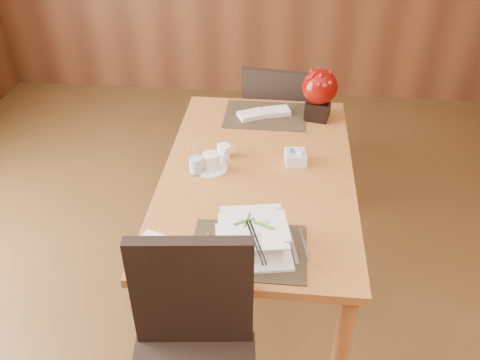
# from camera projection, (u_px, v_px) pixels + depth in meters

# --- Properties ---
(dining_table) EXTENTS (0.90, 1.50, 0.75)m
(dining_table) POSITION_uv_depth(u_px,v_px,m) (258.00, 187.00, 2.47)
(dining_table) COLOR #B97133
(dining_table) RESTS_ON ground
(placemat_near) EXTENTS (0.45, 0.33, 0.01)m
(placemat_near) POSITION_uv_depth(u_px,v_px,m) (248.00, 250.00, 1.97)
(placemat_near) COLOR black
(placemat_near) RESTS_ON dining_table
(placemat_far) EXTENTS (0.45, 0.33, 0.01)m
(placemat_far) POSITION_uv_depth(u_px,v_px,m) (265.00, 115.00, 2.86)
(placemat_far) COLOR black
(placemat_far) RESTS_ON dining_table
(soup_setting) EXTENTS (0.33, 0.33, 0.12)m
(soup_setting) POSITION_uv_depth(u_px,v_px,m) (253.00, 238.00, 1.94)
(soup_setting) COLOR white
(soup_setting) RESTS_ON dining_table
(coffee_cup) EXTENTS (0.15, 0.15, 0.09)m
(coffee_cup) POSITION_uv_depth(u_px,v_px,m) (211.00, 163.00, 2.40)
(coffee_cup) COLOR white
(coffee_cup) RESTS_ON dining_table
(water_glass) EXTENTS (0.08, 0.08, 0.15)m
(water_glass) POSITION_uv_depth(u_px,v_px,m) (196.00, 159.00, 2.35)
(water_glass) COLOR silver
(water_glass) RESTS_ON dining_table
(creamer_jug) EXTENTS (0.11, 0.11, 0.06)m
(creamer_jug) POSITION_uv_depth(u_px,v_px,m) (224.00, 151.00, 2.50)
(creamer_jug) COLOR white
(creamer_jug) RESTS_ON dining_table
(sugar_caddy) EXTENTS (0.11, 0.11, 0.06)m
(sugar_caddy) POSITION_uv_depth(u_px,v_px,m) (295.00, 158.00, 2.45)
(sugar_caddy) COLOR white
(sugar_caddy) RESTS_ON dining_table
(berry_decor) EXTENTS (0.19, 0.19, 0.28)m
(berry_decor) POSITION_uv_depth(u_px,v_px,m) (319.00, 92.00, 2.75)
(berry_decor) COLOR black
(berry_decor) RESTS_ON dining_table
(napkins_far) EXTENTS (0.31, 0.21, 0.03)m
(napkins_far) POSITION_uv_depth(u_px,v_px,m) (266.00, 113.00, 2.85)
(napkins_far) COLOR white
(napkins_far) RESTS_ON dining_table
(bread_plate) EXTENTS (0.21, 0.21, 0.01)m
(bread_plate) POSITION_uv_depth(u_px,v_px,m) (153.00, 249.00, 1.97)
(bread_plate) COLOR white
(bread_plate) RESTS_ON dining_table
(near_chair) EXTENTS (0.50, 0.51, 0.99)m
(near_chair) POSITION_uv_depth(u_px,v_px,m) (192.00, 353.00, 1.82)
(near_chair) COLOR black
(near_chair) RESTS_ON ground
(far_chair) EXTENTS (0.47, 0.47, 0.90)m
(far_chair) POSITION_uv_depth(u_px,v_px,m) (276.00, 121.00, 3.31)
(far_chair) COLOR black
(far_chair) RESTS_ON ground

